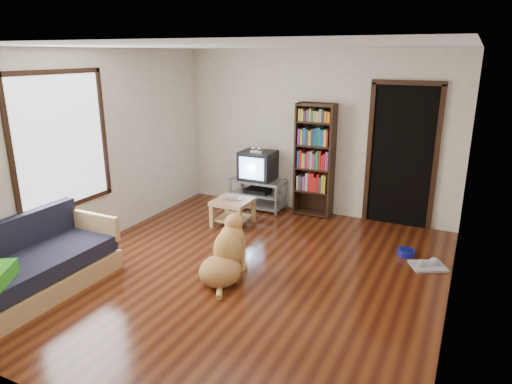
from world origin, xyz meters
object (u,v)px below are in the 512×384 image
at_px(coffee_table, 233,207).
at_px(crt_tv, 259,165).
at_px(bookshelf, 315,154).
at_px(dog, 226,256).
at_px(sofa, 35,269).
at_px(laptop, 232,199).
at_px(grey_rag, 428,266).
at_px(tv_stand, 258,192).
at_px(dog_bowl, 406,252).

bearing_deg(coffee_table, crt_tv, 90.20).
relative_size(bookshelf, dog, 1.94).
bearing_deg(sofa, bookshelf, 62.68).
distance_m(crt_tv, dog, 2.64).
relative_size(laptop, grey_rag, 0.71).
bearing_deg(bookshelf, dog, -94.07).
bearing_deg(crt_tv, sofa, -104.93).
xyz_separation_m(sofa, coffee_table, (0.98, 2.74, 0.02)).
bearing_deg(coffee_table, tv_stand, 90.21).
bearing_deg(dog_bowl, dog, -138.92).
xyz_separation_m(laptop, tv_stand, (-0.00, 0.92, -0.14)).
xyz_separation_m(dog_bowl, coffee_table, (-2.57, -0.00, 0.24)).
bearing_deg(bookshelf, laptop, -133.07).
bearing_deg(bookshelf, crt_tv, -175.68).
distance_m(dog_bowl, dog, 2.41).
relative_size(tv_stand, coffee_table, 1.64).
height_order(coffee_table, dog, dog).
height_order(laptop, grey_rag, laptop).
xyz_separation_m(bookshelf, coffee_table, (-0.95, -0.98, -0.72)).
xyz_separation_m(dog_bowl, sofa, (-3.55, -2.74, 0.22)).
distance_m(tv_stand, sofa, 3.76).
xyz_separation_m(laptop, bookshelf, (0.95, 1.01, 0.59)).
height_order(dog_bowl, grey_rag, dog_bowl).
xyz_separation_m(dog_bowl, grey_rag, (0.30, -0.25, -0.03)).
relative_size(crt_tv, bookshelf, 0.32).
relative_size(laptop, crt_tv, 0.49).
bearing_deg(dog, coffee_table, 115.98).
xyz_separation_m(crt_tv, coffee_table, (0.00, -0.91, -0.46)).
relative_size(dog_bowl, grey_rag, 0.55).
relative_size(crt_tv, sofa, 0.32).
bearing_deg(sofa, laptop, 70.19).
height_order(grey_rag, tv_stand, tv_stand).
xyz_separation_m(tv_stand, coffee_table, (0.00, -0.89, 0.01)).
bearing_deg(dog, laptop, 116.42).
distance_m(bookshelf, coffee_table, 1.54).
bearing_deg(dog_bowl, bookshelf, 148.88).
height_order(crt_tv, bookshelf, bookshelf).
height_order(dog_bowl, crt_tv, crt_tv).
bearing_deg(bookshelf, sofa, -117.32).
height_order(laptop, dog, dog).
distance_m(tv_stand, crt_tv, 0.47).
distance_m(laptop, grey_rag, 2.91).
bearing_deg(sofa, coffee_table, 70.39).
bearing_deg(tv_stand, dog_bowl, -19.00).
bearing_deg(laptop, grey_rag, -19.18).
relative_size(sofa, dog, 1.94).
xyz_separation_m(laptop, grey_rag, (2.87, -0.22, -0.40)).
bearing_deg(sofa, crt_tv, 75.07).
height_order(grey_rag, sofa, sofa).
xyz_separation_m(grey_rag, crt_tv, (-2.87, 1.16, 0.73)).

